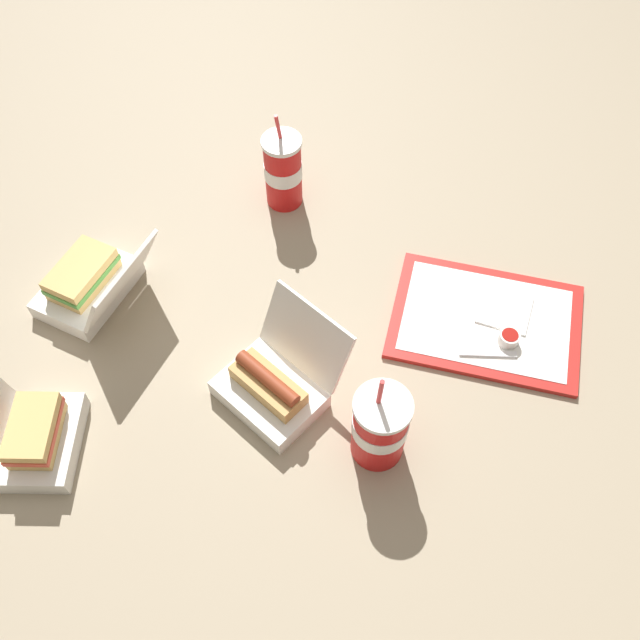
{
  "coord_description": "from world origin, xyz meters",
  "views": [
    {
      "loc": [
        -0.04,
        0.76,
        1.19
      ],
      "look_at": [
        0.01,
        0.01,
        0.05
      ],
      "focal_mm": 40.0,
      "sensor_mm": 36.0,
      "label": 1
    }
  ],
  "objects_px": {
    "food_tray": "(486,321)",
    "soda_cup_center": "(283,171)",
    "clamshell_sandwich_back": "(33,436)",
    "clamshell_hotdog_front": "(274,384)",
    "soda_cup_corner": "(380,426)",
    "ketchup_cup": "(509,338)",
    "clamshell_sandwich_center": "(90,283)",
    "plastic_fork": "(488,354)"
  },
  "relations": [
    {
      "from": "clamshell_sandwich_center",
      "to": "clamshell_hotdog_front",
      "type": "bearing_deg",
      "value": 152.47
    },
    {
      "from": "food_tray",
      "to": "ketchup_cup",
      "type": "distance_m",
      "value": 0.07
    },
    {
      "from": "food_tray",
      "to": "soda_cup_corner",
      "type": "height_order",
      "value": "soda_cup_corner"
    },
    {
      "from": "soda_cup_center",
      "to": "soda_cup_corner",
      "type": "bearing_deg",
      "value": 110.49
    },
    {
      "from": "clamshell_hotdog_front",
      "to": "clamshell_sandwich_center",
      "type": "xyz_separation_m",
      "value": [
        0.39,
        -0.2,
        0.0
      ]
    },
    {
      "from": "soda_cup_corner",
      "to": "soda_cup_center",
      "type": "distance_m",
      "value": 0.63
    },
    {
      "from": "food_tray",
      "to": "clamshell_hotdog_front",
      "type": "distance_m",
      "value": 0.45
    },
    {
      "from": "ketchup_cup",
      "to": "clamshell_sandwich_back",
      "type": "distance_m",
      "value": 0.89
    },
    {
      "from": "clamshell_sandwich_back",
      "to": "soda_cup_center",
      "type": "height_order",
      "value": "soda_cup_center"
    },
    {
      "from": "clamshell_sandwich_back",
      "to": "soda_cup_corner",
      "type": "relative_size",
      "value": 0.81
    },
    {
      "from": "clamshell_sandwich_center",
      "to": "soda_cup_corner",
      "type": "height_order",
      "value": "soda_cup_corner"
    },
    {
      "from": "ketchup_cup",
      "to": "plastic_fork",
      "type": "bearing_deg",
      "value": 38.4
    },
    {
      "from": "food_tray",
      "to": "soda_cup_center",
      "type": "distance_m",
      "value": 0.54
    },
    {
      "from": "clamshell_hotdog_front",
      "to": "soda_cup_center",
      "type": "bearing_deg",
      "value": -86.82
    },
    {
      "from": "clamshell_hotdog_front",
      "to": "soda_cup_center",
      "type": "relative_size",
      "value": 1.15
    },
    {
      "from": "clamshell_hotdog_front",
      "to": "soda_cup_corner",
      "type": "bearing_deg",
      "value": 154.22
    },
    {
      "from": "plastic_fork",
      "to": "clamshell_sandwich_back",
      "type": "xyz_separation_m",
      "value": [
        0.81,
        0.24,
        0.03
      ]
    },
    {
      "from": "ketchup_cup",
      "to": "clamshell_sandwich_center",
      "type": "bearing_deg",
      "value": -4.46
    },
    {
      "from": "soda_cup_corner",
      "to": "soda_cup_center",
      "type": "bearing_deg",
      "value": -69.51
    },
    {
      "from": "food_tray",
      "to": "soda_cup_center",
      "type": "relative_size",
      "value": 1.74
    },
    {
      "from": "clamshell_hotdog_front",
      "to": "soda_cup_corner",
      "type": "distance_m",
      "value": 0.22
    },
    {
      "from": "plastic_fork",
      "to": "clamshell_sandwich_center",
      "type": "relative_size",
      "value": 0.41
    },
    {
      "from": "plastic_fork",
      "to": "clamshell_hotdog_front",
      "type": "relative_size",
      "value": 0.41
    },
    {
      "from": "clamshell_sandwich_back",
      "to": "soda_cup_corner",
      "type": "distance_m",
      "value": 0.6
    },
    {
      "from": "food_tray",
      "to": "soda_cup_center",
      "type": "height_order",
      "value": "soda_cup_center"
    },
    {
      "from": "food_tray",
      "to": "clamshell_sandwich_back",
      "type": "bearing_deg",
      "value": 21.49
    },
    {
      "from": "ketchup_cup",
      "to": "clamshell_sandwich_center",
      "type": "distance_m",
      "value": 0.83
    },
    {
      "from": "clamshell_hotdog_front",
      "to": "soda_cup_corner",
      "type": "height_order",
      "value": "soda_cup_corner"
    },
    {
      "from": "plastic_fork",
      "to": "soda_cup_center",
      "type": "xyz_separation_m",
      "value": [
        0.43,
        -0.39,
        0.07
      ]
    },
    {
      "from": "food_tray",
      "to": "soda_cup_corner",
      "type": "relative_size",
      "value": 1.81
    },
    {
      "from": "soda_cup_center",
      "to": "food_tray",
      "type": "bearing_deg",
      "value": 144.52
    },
    {
      "from": "clamshell_sandwich_center",
      "to": "soda_cup_center",
      "type": "distance_m",
      "value": 0.47
    },
    {
      "from": "clamshell_sandwich_back",
      "to": "clamshell_hotdog_front",
      "type": "bearing_deg",
      "value": -162.2
    },
    {
      "from": "clamshell_sandwich_back",
      "to": "clamshell_sandwich_center",
      "type": "bearing_deg",
      "value": -92.84
    },
    {
      "from": "food_tray",
      "to": "plastic_fork",
      "type": "relative_size",
      "value": 3.73
    },
    {
      "from": "ketchup_cup",
      "to": "soda_cup_corner",
      "type": "xyz_separation_m",
      "value": [
        0.25,
        0.23,
        0.06
      ]
    },
    {
      "from": "clamshell_sandwich_center",
      "to": "clamshell_sandwich_back",
      "type": "height_order",
      "value": "clamshell_sandwich_center"
    },
    {
      "from": "plastic_fork",
      "to": "soda_cup_center",
      "type": "height_order",
      "value": "soda_cup_center"
    },
    {
      "from": "plastic_fork",
      "to": "clamshell_hotdog_front",
      "type": "bearing_deg",
      "value": 13.29
    },
    {
      "from": "plastic_fork",
      "to": "clamshell_hotdog_front",
      "type": "xyz_separation_m",
      "value": [
        0.4,
        0.11,
        0.02
      ]
    },
    {
      "from": "plastic_fork",
      "to": "clamshell_hotdog_front",
      "type": "height_order",
      "value": "clamshell_hotdog_front"
    },
    {
      "from": "ketchup_cup",
      "to": "plastic_fork",
      "type": "relative_size",
      "value": 0.36
    }
  ]
}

